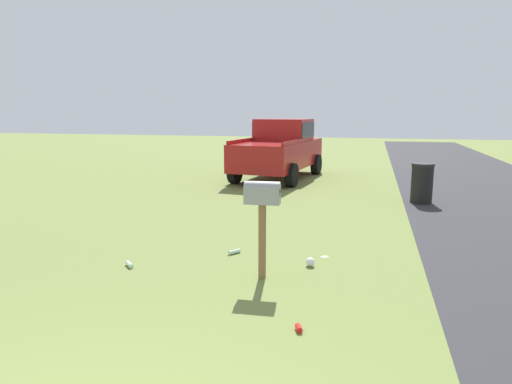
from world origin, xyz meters
name	(u,v)px	position (x,y,z in m)	size (l,w,h in m)	color
mailbox	(262,201)	(4.45, -0.37, 1.13)	(0.23, 0.51, 1.41)	brown
pickup_truck	(280,147)	(14.23, 1.37, 1.10)	(5.03, 2.69, 2.09)	maroon
trash_bin	(422,183)	(10.74, -3.11, 0.53)	(0.57, 0.57, 1.04)	black
litter_can_by_mailbox	(299,328)	(2.99, -1.14, 0.03)	(0.07, 0.07, 0.12)	red
litter_wrapper_near_hydrant	(325,257)	(5.62, -1.14, 0.00)	(0.12, 0.08, 0.01)	silver
litter_bag_far_scatter	(310,262)	(5.10, -0.97, 0.07)	(0.14, 0.14, 0.14)	silver
litter_bottle_midfield_b	(234,252)	(5.41, 0.35, 0.04)	(0.07, 0.07, 0.22)	#B2D8BF
litter_bottle_midfield_a	(129,264)	(4.39, 1.73, 0.04)	(0.07, 0.07, 0.22)	#B2D8BF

